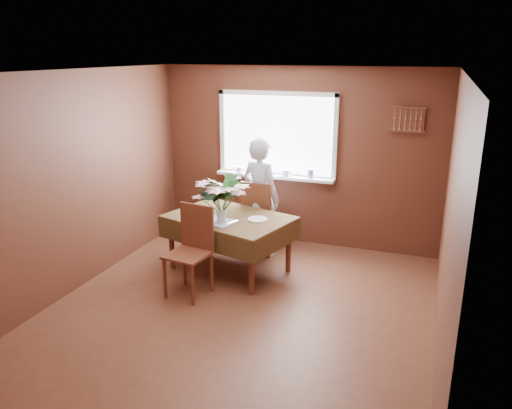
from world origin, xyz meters
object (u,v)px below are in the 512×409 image
(chair_near, at_px, (192,247))
(seated_woman, at_px, (261,197))
(dining_table, at_px, (229,223))
(chair_far, at_px, (260,215))
(flower_bouquet, at_px, (221,195))

(chair_near, height_order, seated_woman, seated_woman)
(dining_table, bearing_deg, chair_near, -87.33)
(chair_far, xyz_separation_m, seated_woman, (0.01, 0.00, 0.25))
(chair_far, height_order, flower_bouquet, flower_bouquet)
(dining_table, xyz_separation_m, chair_far, (0.17, 0.65, -0.08))
(chair_near, distance_m, seated_woman, 1.43)
(seated_woman, bearing_deg, flower_bouquet, 97.09)
(chair_near, xyz_separation_m, seated_woman, (0.34, 1.36, 0.25))
(chair_near, relative_size, seated_woman, 0.64)
(flower_bouquet, bearing_deg, chair_near, -106.97)
(chair_near, bearing_deg, chair_far, 84.50)
(chair_far, xyz_separation_m, flower_bouquet, (-0.18, -0.86, 0.50))
(dining_table, bearing_deg, seated_woman, 90.00)
(chair_near, xyz_separation_m, flower_bouquet, (0.15, 0.50, 0.50))
(chair_near, bearing_deg, dining_table, 85.38)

